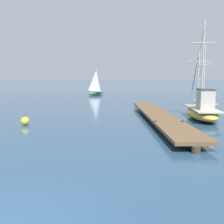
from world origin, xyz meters
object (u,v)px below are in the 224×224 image
fishing_boat_0 (202,110)px  distant_sailboat (95,83)px  mooring_buoy (25,121)px  fishing_boat_1 (204,104)px

fishing_boat_0 → distant_sailboat: bearing=108.4°
fishing_boat_0 → mooring_buoy: size_ratio=11.59×
fishing_boat_0 → fishing_boat_1: 5.65m
fishing_boat_0 → mooring_buoy: (-11.99, -2.02, -0.39)m
fishing_boat_1 → distant_sailboat: size_ratio=1.31×
distant_sailboat → fishing_boat_1: bearing=-62.7°
fishing_boat_0 → mooring_buoy: 12.16m
fishing_boat_0 → distant_sailboat: (-8.62, 25.85, 1.33)m
fishing_boat_1 → distant_sailboat: 23.18m
fishing_boat_0 → mooring_buoy: fishing_boat_0 is taller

